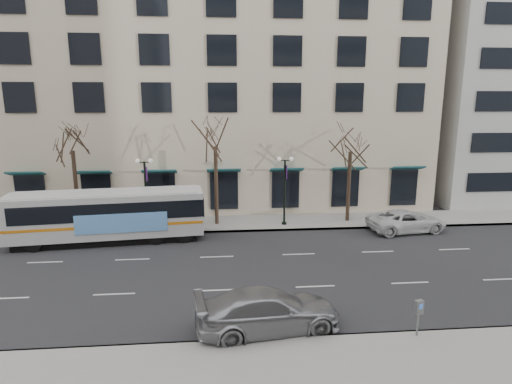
{
  "coord_description": "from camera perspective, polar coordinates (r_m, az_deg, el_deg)",
  "views": [
    {
      "loc": [
        0.23,
        -22.14,
        9.4
      ],
      "look_at": [
        2.36,
        2.15,
        4.0
      ],
      "focal_mm": 30.0,
      "sensor_mm": 36.0,
      "label": 1
    }
  ],
  "objects": [
    {
      "name": "pay_station",
      "position": [
        18.56,
        20.87,
        -14.5
      ],
      "size": [
        0.37,
        0.29,
        1.49
      ],
      "rotation": [
        0.0,
        0.0,
        0.28
      ],
      "color": "slate",
      "rests_on": "sidewalk_near"
    },
    {
      "name": "lamp_post_right",
      "position": [
        31.39,
        3.85,
        0.59
      ],
      "size": [
        1.22,
        0.45,
        5.21
      ],
      "color": "black",
      "rests_on": "ground"
    },
    {
      "name": "building_hotel",
      "position": [
        43.28,
        -8.27,
        15.81
      ],
      "size": [
        40.0,
        20.0,
        24.0
      ],
      "primitive_type": "cube",
      "color": "#B9A98D",
      "rests_on": "ground"
    },
    {
      "name": "tree_far_right",
      "position": [
        32.58,
        12.55,
        6.95
      ],
      "size": [
        3.6,
        3.6,
        8.06
      ],
      "color": "black",
      "rests_on": "ground"
    },
    {
      "name": "city_bus",
      "position": [
        29.86,
        -19.04,
        -2.86
      ],
      "size": [
        12.72,
        4.01,
        3.39
      ],
      "rotation": [
        0.0,
        0.0,
        0.1
      ],
      "color": "silver",
      "rests_on": "ground"
    },
    {
      "name": "silver_car",
      "position": [
        18.18,
        1.63,
        -15.52
      ],
      "size": [
        6.24,
        3.22,
        1.73
      ],
      "primitive_type": "imported",
      "rotation": [
        0.0,
        0.0,
        1.71
      ],
      "color": "#A1A2A8",
      "rests_on": "ground"
    },
    {
      "name": "sidewalk_far",
      "position": [
        32.85,
        3.55,
        -4.02
      ],
      "size": [
        80.0,
        4.0,
        0.15
      ],
      "primitive_type": "cube",
      "color": "gray",
      "rests_on": "ground"
    },
    {
      "name": "tree_far_left",
      "position": [
        32.7,
        -23.4,
        6.73
      ],
      "size": [
        3.6,
        3.6,
        8.34
      ],
      "color": "black",
      "rests_on": "ground"
    },
    {
      "name": "lamp_post_left",
      "position": [
        31.46,
        -14.46,
        0.24
      ],
      "size": [
        1.22,
        0.45,
        5.21
      ],
      "color": "black",
      "rests_on": "ground"
    },
    {
      "name": "tree_far_mid",
      "position": [
        31.04,
        -5.47,
        7.82
      ],
      "size": [
        3.6,
        3.6,
        8.55
      ],
      "color": "black",
      "rests_on": "ground"
    },
    {
      "name": "white_pickup",
      "position": [
        32.47,
        19.41,
        -3.65
      ],
      "size": [
        5.82,
        3.24,
        1.54
      ],
      "primitive_type": "imported",
      "rotation": [
        0.0,
        0.0,
        1.7
      ],
      "color": "silver",
      "rests_on": "ground"
    },
    {
      "name": "ground",
      "position": [
        24.05,
        -5.25,
        -10.57
      ],
      "size": [
        160.0,
        160.0,
        0.0
      ],
      "primitive_type": "plane",
      "color": "black",
      "rests_on": "ground"
    }
  ]
}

